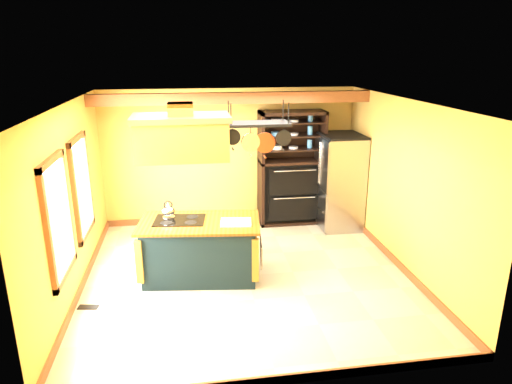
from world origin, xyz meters
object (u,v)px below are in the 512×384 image
object	(u,v)px
refrigerator	(339,183)
hutch	(290,180)
pot_rack	(258,130)
kitchen_island	(200,249)
range_hood	(182,136)

from	to	relation	value
refrigerator	hutch	size ratio (longest dim) A/B	0.80
pot_rack	hutch	size ratio (longest dim) A/B	0.42
kitchen_island	pot_rack	size ratio (longest dim) A/B	2.01
kitchen_island	pot_rack	bearing A→B (deg)	7.18
refrigerator	hutch	bearing A→B (deg)	155.17
kitchen_island	pot_rack	xyz separation A→B (m)	(0.91, 0.00, 1.82)
pot_rack	refrigerator	distance (m)	2.94
kitchen_island	range_hood	size ratio (longest dim) A/B	1.40
range_hood	refrigerator	distance (m)	3.73
pot_rack	hutch	xyz separation A→B (m)	(1.01, 2.16, -1.41)
range_hood	hutch	distance (m)	3.31
pot_rack	kitchen_island	bearing A→B (deg)	-179.90
refrigerator	range_hood	bearing A→B (deg)	-149.77
range_hood	refrigerator	size ratio (longest dim) A/B	0.76
hutch	range_hood	bearing A→B (deg)	-134.39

